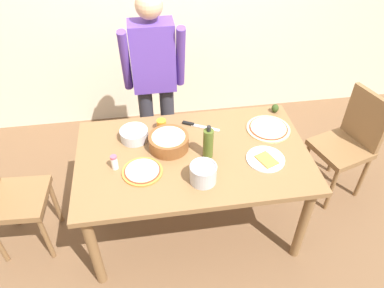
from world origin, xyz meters
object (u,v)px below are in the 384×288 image
at_px(popcorn_bowl, 169,141).
at_px(chef_knife, 196,125).
at_px(dining_table, 193,164).
at_px(plate_with_slice, 266,159).
at_px(steel_pot, 203,173).
at_px(pizza_cooked_on_tray, 142,171).
at_px(chair_wooden_right, 349,140).
at_px(avocado, 275,108).
at_px(pizza_raw_on_board, 268,128).
at_px(cup_orange, 161,125).
at_px(salt_shaker, 114,162).
at_px(olive_oil_bottle, 208,143).
at_px(chair_wooden_left, 4,194).
at_px(person_cook, 154,78).
at_px(mixing_bowl_steel, 134,135).

relative_size(popcorn_bowl, chef_knife, 1.04).
bearing_deg(dining_table, plate_with_slice, -15.41).
height_order(steel_pot, chef_knife, steel_pot).
height_order(dining_table, pizza_cooked_on_tray, pizza_cooked_on_tray).
distance_m(chair_wooden_right, avocado, 0.68).
bearing_deg(dining_table, pizza_cooked_on_tray, -160.85).
distance_m(pizza_raw_on_board, cup_orange, 0.79).
xyz_separation_m(pizza_raw_on_board, pizza_cooked_on_tray, (-0.95, -0.31, -0.00)).
relative_size(dining_table, plate_with_slice, 6.15).
xyz_separation_m(pizza_cooked_on_tray, salt_shaker, (-0.17, 0.07, 0.04)).
relative_size(dining_table, chef_knife, 5.96).
bearing_deg(chair_wooden_right, pizza_cooked_on_tray, -168.60).
height_order(dining_table, plate_with_slice, plate_with_slice).
distance_m(chair_wooden_right, steel_pot, 1.41).
relative_size(pizza_cooked_on_tray, steel_pot, 1.55).
bearing_deg(dining_table, avocado, 28.93).
height_order(chair_wooden_right, plate_with_slice, chair_wooden_right).
relative_size(dining_table, olive_oil_bottle, 6.25).
xyz_separation_m(chair_wooden_left, plate_with_slice, (1.80, -0.16, 0.23)).
xyz_separation_m(person_cook, popcorn_bowl, (0.04, -0.66, -0.12)).
height_order(dining_table, popcorn_bowl, popcorn_bowl).
distance_m(chair_wooden_right, chef_knife, 1.27).
xyz_separation_m(pizza_raw_on_board, plate_with_slice, (-0.12, -0.32, -0.00)).
bearing_deg(steel_pot, chair_wooden_right, 20.00).
distance_m(steel_pot, cup_orange, 0.60).
distance_m(dining_table, mixing_bowl_steel, 0.47).
height_order(mixing_bowl_steel, olive_oil_bottle, olive_oil_bottle).
bearing_deg(mixing_bowl_steel, plate_with_slice, -22.31).
height_order(dining_table, steel_pot, steel_pot).
height_order(olive_oil_bottle, chef_knife, olive_oil_bottle).
xyz_separation_m(plate_with_slice, cup_orange, (-0.67, 0.44, 0.03)).
bearing_deg(mixing_bowl_steel, cup_orange, 21.66).
bearing_deg(chair_wooden_left, steel_pot, -12.04).
height_order(person_cook, popcorn_bowl, person_cook).
relative_size(popcorn_bowl, salt_shaker, 2.64).
distance_m(steel_pot, avocado, 0.95).
xyz_separation_m(plate_with_slice, steel_pot, (-0.45, -0.13, 0.06)).
distance_m(dining_table, steel_pot, 0.30).
bearing_deg(olive_oil_bottle, salt_shaker, -177.55).
bearing_deg(avocado, pizza_cooked_on_tray, -154.15).
height_order(pizza_raw_on_board, cup_orange, cup_orange).
distance_m(pizza_cooked_on_tray, mixing_bowl_steel, 0.35).
height_order(chair_wooden_right, steel_pot, chair_wooden_right).
relative_size(pizza_raw_on_board, mixing_bowl_steel, 1.62).
relative_size(dining_table, person_cook, 0.99).
xyz_separation_m(plate_with_slice, mixing_bowl_steel, (-0.87, 0.36, 0.03)).
bearing_deg(chair_wooden_left, olive_oil_bottle, -2.48).
height_order(pizza_raw_on_board, salt_shaker, salt_shaker).
bearing_deg(person_cook, chair_wooden_left, -147.10).
relative_size(pizza_raw_on_board, steel_pot, 1.86).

